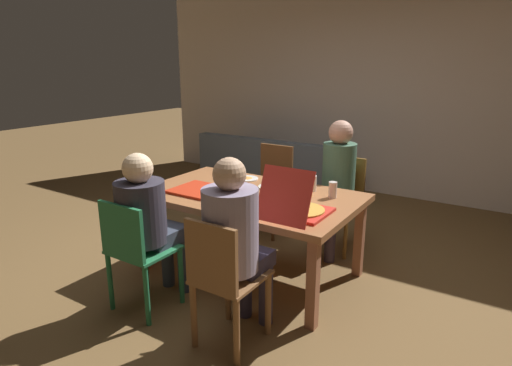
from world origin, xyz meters
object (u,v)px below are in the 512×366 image
object	(u,v)px
chair_0	(135,249)
pizza_box_1	(198,190)
plate_1	(247,178)
plate_2	(232,204)
person_2	(235,235)
dining_table	(250,201)
chair_1	(341,197)
drinking_glass_0	(313,183)
drinking_glass_3	(333,190)
person_1	(336,177)
chair_3	(272,183)
plate_0	(272,186)
pizza_box_0	(298,208)
drinking_glass_2	(308,189)
chair_2	(223,279)
drinking_glass_1	(265,196)
couch	(273,171)
person_0	(147,216)

from	to	relation	value
chair_0	pizza_box_1	xyz separation A→B (m)	(-0.05, 0.78, 0.24)
plate_1	plate_2	distance (m)	0.77
person_2	pizza_box_1	world-z (taller)	person_2
dining_table	chair_1	world-z (taller)	chair_1
plate_2	drinking_glass_0	world-z (taller)	drinking_glass_0
drinking_glass_3	person_2	bearing A→B (deg)	-100.69
person_1	chair_3	world-z (taller)	person_1
plate_0	drinking_glass_3	distance (m)	0.56
pizza_box_0	drinking_glass_2	distance (m)	0.48
plate_0	person_2	bearing A→B (deg)	-71.71
chair_0	drinking_glass_0	bearing A→B (deg)	59.17
chair_2	drinking_glass_1	bearing A→B (deg)	102.85
chair_1	chair_3	distance (m)	0.79
plate_1	drinking_glass_2	xyz separation A→B (m)	(0.71, -0.16, 0.05)
drinking_glass_3	pizza_box_0	bearing A→B (deg)	-95.09
chair_2	pizza_box_1	xyz separation A→B (m)	(-0.84, 0.77, 0.25)
chair_2	plate_2	bearing A→B (deg)	120.72
person_2	couch	distance (m)	3.53
person_0	plate_1	distance (m)	1.18
plate_2	couch	xyz separation A→B (m)	(-1.18, 2.65, -0.46)
dining_table	drinking_glass_2	distance (m)	0.50
person_0	person_2	xyz separation A→B (m)	(0.79, -0.00, 0.03)
chair_1	person_2	size ratio (longest dim) A/B	0.71
plate_0	couch	size ratio (longest dim) A/B	0.12
plate_1	drinking_glass_2	bearing A→B (deg)	-12.89
pizza_box_1	drinking_glass_3	bearing A→B (deg)	23.05
plate_0	plate_1	world-z (taller)	same
person_2	plate_1	bearing A→B (deg)	120.58
person_0	chair_2	world-z (taller)	person_0
chair_3	drinking_glass_3	distance (m)	1.25
chair_2	drinking_glass_3	world-z (taller)	chair_2
chair_2	pizza_box_1	size ratio (longest dim) A/B	2.22
pizza_box_1	drinking_glass_2	world-z (taller)	drinking_glass_2
pizza_box_0	couch	world-z (taller)	pizza_box_0
chair_1	person_1	distance (m)	0.28
chair_0	person_1	xyz separation A→B (m)	(0.79, 1.80, 0.25)
person_0	chair_1	xyz separation A→B (m)	(0.79, 1.81, -0.20)
person_0	couch	world-z (taller)	person_0
chair_0	plate_0	distance (m)	1.30
person_0	drinking_glass_3	world-z (taller)	person_0
chair_2	chair_3	world-z (taller)	chair_3
pizza_box_1	chair_0	bearing A→B (deg)	-86.13
person_1	plate_1	size ratio (longest dim) A/B	5.88
chair_0	person_1	distance (m)	1.98
chair_0	person_0	world-z (taller)	person_0
person_0	chair_2	distance (m)	0.83
pizza_box_0	plate_1	size ratio (longest dim) A/B	2.44
person_0	drinking_glass_1	world-z (taller)	person_0
chair_1	chair_2	xyz separation A→B (m)	(0.00, -1.94, -0.02)
pizza_box_1	drinking_glass_2	xyz separation A→B (m)	(0.85, 0.38, 0.05)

